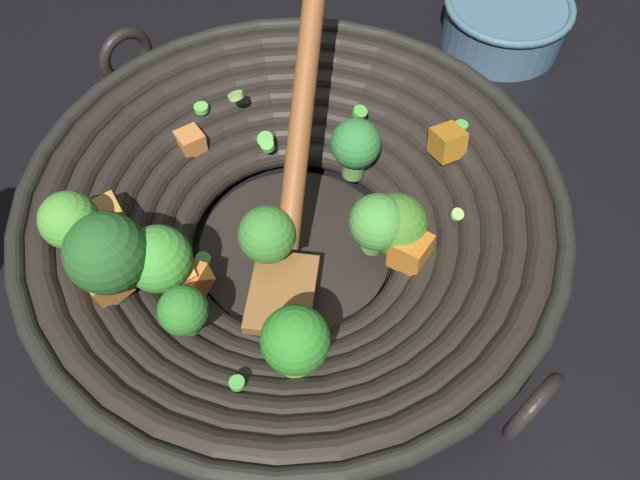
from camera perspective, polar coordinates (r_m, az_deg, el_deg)
ground_plane at (r=0.55m, az=-2.25°, el=-1.13°), size 4.00×4.00×0.00m
wok at (r=0.51m, az=-2.67°, el=2.00°), size 0.45×0.43×0.20m
prep_bowl at (r=0.75m, az=16.37°, el=18.48°), size 0.14×0.14×0.05m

